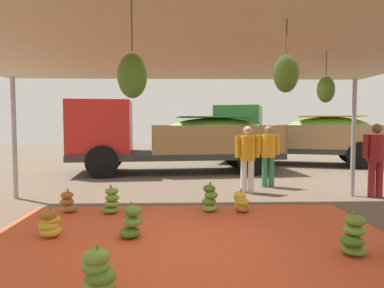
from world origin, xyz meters
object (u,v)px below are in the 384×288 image
Objects in this scene: banana_bunch_6 at (98,272)px; banana_bunch_7 at (111,202)px; banana_bunch_8 at (354,237)px; banana_bunch_5 at (241,202)px; worker_0 at (268,151)px; worker_1 at (247,154)px; cargo_truck_far at (292,134)px; banana_bunch_2 at (68,203)px; banana_bunch_4 at (50,224)px; worker_2 at (376,154)px; banana_bunch_3 at (131,223)px; cargo_truck_main at (170,136)px; banana_bunch_9 at (210,199)px.

banana_bunch_6 is 0.93× the size of banana_bunch_7.
banana_bunch_7 is at bearing 147.94° from banana_bunch_8.
banana_bunch_6 is 3.10m from banana_bunch_8.
worker_0 is (1.16, 2.61, 0.74)m from banana_bunch_5.
worker_1 is at bearing -133.39° from worker_0.
cargo_truck_far reaches higher than banana_bunch_7.
banana_bunch_2 is 4.18m from worker_1.
banana_bunch_4 is 5.79m from worker_0.
worker_1 is (3.71, 1.78, 0.74)m from banana_bunch_2.
banana_bunch_7 is at bearing -167.47° from worker_2.
banana_bunch_5 is at bearing -114.01° from cargo_truck_far.
banana_bunch_4 reaches higher than banana_bunch_2.
banana_bunch_6 is at bearing -57.33° from banana_bunch_4.
banana_bunch_3 is 5.81m from worker_2.
banana_bunch_2 is 0.27× the size of worker_1.
banana_bunch_4 is 1.00× the size of banana_bunch_5.
banana_bunch_4 is at bearing -156.83° from banana_bunch_5.
cargo_truck_main reaches higher than worker_1.
banana_bunch_4 is (-1.20, 0.09, -0.03)m from banana_bunch_3.
worker_2 is (2.11, -1.33, 0.03)m from worker_0.
banana_bunch_2 is 0.83m from banana_bunch_7.
banana_bunch_8 is 0.35× the size of worker_0.
banana_bunch_6 is 5.52m from worker_1.
banana_bunch_9 is (1.82, 0.03, 0.02)m from banana_bunch_7.
banana_bunch_4 is 0.27× the size of worker_2.
worker_2 is (3.27, 1.27, 0.77)m from banana_bunch_5.
worker_1 is at bearing -116.92° from cargo_truck_far.
banana_bunch_8 is (2.88, -0.75, 0.02)m from banana_bunch_3.
banana_bunch_4 is at bearing -137.88° from worker_1.
banana_bunch_9 is 0.35× the size of worker_1.
banana_bunch_8 is at bearing -14.65° from banana_bunch_3.
cargo_truck_main reaches higher than banana_bunch_4.
worker_0 is (0.12, 4.76, 0.69)m from banana_bunch_8.
cargo_truck_far is at bearing 59.90° from banana_bunch_3.
cargo_truck_far is at bearing 76.37° from banana_bunch_8.
worker_0 is at bearing -113.99° from cargo_truck_far.
worker_1 is at bearing 63.87° from banana_bunch_6.
banana_bunch_7 is (0.64, 1.31, 0.03)m from banana_bunch_4.
banana_bunch_9 is (-0.58, 0.04, 0.05)m from banana_bunch_5.
worker_0 is 0.97× the size of worker_2.
cargo_truck_main is 6.30m from worker_2.
worker_0 is at bearing 61.22° from banana_bunch_6.
banana_bunch_3 is (1.39, -1.50, 0.04)m from banana_bunch_2.
banana_bunch_7 is at bearing -127.23° from cargo_truck_far.
banana_bunch_3 is 1.64m from banana_bunch_6.
banana_bunch_2 is at bearing -131.26° from cargo_truck_far.
cargo_truck_main is at bearing 105.39° from banana_bunch_5.
banana_bunch_4 is at bearing 168.31° from banana_bunch_8.
banana_bunch_6 is at bearing -116.13° from worker_1.
banana_bunch_6 is 8.50m from cargo_truck_main.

